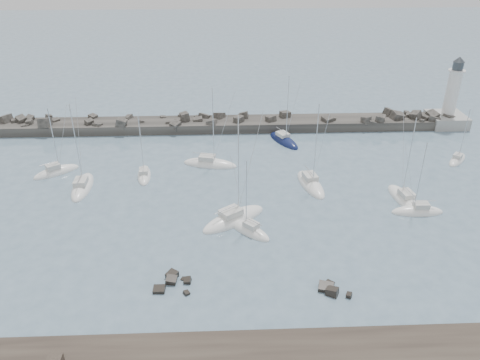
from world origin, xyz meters
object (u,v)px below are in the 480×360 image
at_px(sailboat_10, 404,199).
at_px(sailboat_12, 457,160).
at_px(sailboat_6, 311,185).
at_px(sailboat_1, 83,187).
at_px(sailboat_4, 210,164).
at_px(sailboat_8, 284,141).
at_px(sailboat_3, 144,175).
at_px(sailboat_7, 234,220).
at_px(sailboat_13, 56,172).
at_px(sailboat_9, 417,212).
at_px(lighthouse, 448,111).
at_px(sailboat_5, 249,231).

distance_m(sailboat_10, sailboat_12, 18.82).
relative_size(sailboat_6, sailboat_12, 1.45).
bearing_deg(sailboat_1, sailboat_4, 20.30).
distance_m(sailboat_4, sailboat_8, 16.63).
distance_m(sailboat_3, sailboat_7, 19.61).
distance_m(sailboat_7, sailboat_13, 32.42).
height_order(sailboat_7, sailboat_9, sailboat_7).
distance_m(sailboat_1, sailboat_13, 7.63).
bearing_deg(sailboat_13, sailboat_10, -11.41).
height_order(sailboat_6, sailboat_10, sailboat_6).
xyz_separation_m(sailboat_1, sailboat_8, (33.23, 16.61, -0.01)).
relative_size(sailboat_12, sailboat_13, 0.83).
distance_m(sailboat_8, sailboat_12, 30.39).
bearing_deg(sailboat_1, sailboat_7, -23.65).
height_order(lighthouse, sailboat_4, lighthouse).
bearing_deg(sailboat_9, sailboat_1, 169.40).
relative_size(lighthouse, sailboat_10, 1.07).
bearing_deg(sailboat_4, sailboat_12, -0.13).
height_order(sailboat_3, sailboat_7, sailboat_7).
distance_m(sailboat_5, sailboat_12, 42.12).
bearing_deg(sailboat_4, sailboat_3, -161.03).
distance_m(sailboat_1, sailboat_8, 37.15).
relative_size(sailboat_8, sailboat_13, 1.14).
bearing_deg(sailboat_6, sailboat_8, 96.85).
height_order(sailboat_7, sailboat_10, sailboat_7).
height_order(sailboat_6, sailboat_8, sailboat_6).
distance_m(sailboat_7, sailboat_12, 42.70).
distance_m(sailboat_12, sailboat_13, 67.68).
distance_m(sailboat_4, sailboat_7, 17.65).
distance_m(sailboat_10, sailboat_13, 54.91).
height_order(lighthouse, sailboat_1, lighthouse).
height_order(sailboat_6, sailboat_9, sailboat_6).
distance_m(sailboat_3, sailboat_5, 22.96).
relative_size(sailboat_1, sailboat_5, 1.30).
distance_m(sailboat_6, sailboat_8, 17.33).
xyz_separation_m(lighthouse, sailboat_4, (-47.70, -16.46, -2.95)).
bearing_deg(sailboat_6, sailboat_7, -142.29).
relative_size(sailboat_10, sailboat_13, 1.12).
bearing_deg(sailboat_8, sailboat_13, -163.64).
distance_m(sailboat_3, sailboat_13, 14.60).
relative_size(sailboat_1, sailboat_10, 1.06).
xyz_separation_m(sailboat_1, sailboat_7, (23.02, -10.08, 0.01)).
height_order(sailboat_4, sailboat_13, sailboat_4).
bearing_deg(sailboat_8, sailboat_6, -83.15).
height_order(sailboat_3, sailboat_4, sailboat_4).
distance_m(sailboat_1, sailboat_6, 35.30).
bearing_deg(sailboat_9, sailboat_12, 51.00).
distance_m(sailboat_3, sailboat_10, 40.38).
bearing_deg(sailboat_9, sailboat_10, 100.46).
height_order(sailboat_1, sailboat_12, sailboat_1).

